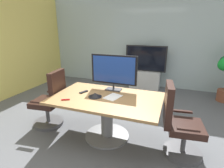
# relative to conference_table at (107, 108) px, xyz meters

# --- Properties ---
(ground_plane) EXTENTS (7.12, 7.12, 0.00)m
(ground_plane) POSITION_rel_conference_table_xyz_m (-0.12, 0.13, -0.53)
(ground_plane) COLOR #515459
(wall_back_glass_partition) EXTENTS (6.12, 0.10, 2.80)m
(wall_back_glass_partition) POSITION_rel_conference_table_xyz_m (-0.12, 3.15, 0.86)
(wall_back_glass_partition) COLOR #9EB2B7
(wall_back_glass_partition) RESTS_ON ground
(conference_table) EXTENTS (1.77, 1.10, 0.74)m
(conference_table) POSITION_rel_conference_table_xyz_m (0.00, 0.00, 0.00)
(conference_table) COLOR olive
(conference_table) RESTS_ON ground
(office_chair_left) EXTENTS (0.62, 0.60, 1.09)m
(office_chair_left) POSITION_rel_conference_table_xyz_m (-1.14, -0.01, -0.08)
(office_chair_left) COLOR #4C4C51
(office_chair_left) RESTS_ON ground
(office_chair_right) EXTENTS (0.62, 0.60, 1.09)m
(office_chair_right) POSITION_rel_conference_table_xyz_m (1.14, -0.05, -0.08)
(office_chair_right) COLOR #4C4C51
(office_chair_right) RESTS_ON ground
(tv_monitor) EXTENTS (0.84, 0.18, 0.64)m
(tv_monitor) POSITION_rel_conference_table_xyz_m (-0.02, 0.38, 0.56)
(tv_monitor) COLOR #333338
(tv_monitor) RESTS_ON conference_table
(wall_display_unit) EXTENTS (1.20, 0.36, 1.31)m
(wall_display_unit) POSITION_rel_conference_table_xyz_m (0.14, 2.79, -0.09)
(wall_display_unit) COLOR #B7BABC
(wall_display_unit) RESTS_ON ground
(conference_phone) EXTENTS (0.22, 0.22, 0.07)m
(conference_phone) POSITION_rel_conference_table_xyz_m (-0.19, -0.05, 0.23)
(conference_phone) COLOR black
(conference_phone) RESTS_ON conference_table
(remote_control) EXTENTS (0.11, 0.18, 0.02)m
(remote_control) POSITION_rel_conference_table_xyz_m (-0.46, 0.07, 0.21)
(remote_control) COLOR black
(remote_control) RESTS_ON conference_table
(whiteboard_marker) EXTENTS (0.12, 0.08, 0.02)m
(whiteboard_marker) POSITION_rel_conference_table_xyz_m (-0.56, -0.34, 0.21)
(whiteboard_marker) COLOR red
(whiteboard_marker) RESTS_ON conference_table
(paper_notepad) EXTENTS (0.28, 0.35, 0.01)m
(paper_notepad) POSITION_rel_conference_table_xyz_m (0.10, 0.04, 0.21)
(paper_notepad) COLOR white
(paper_notepad) RESTS_ON conference_table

